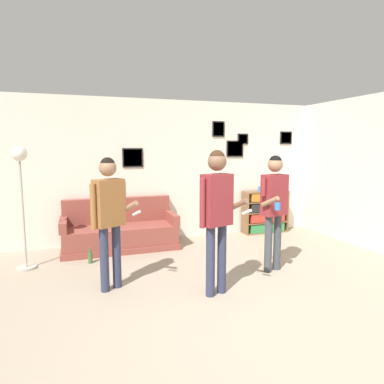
# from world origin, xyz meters

# --- Properties ---
(ground_plane) EXTENTS (20.00, 20.00, 0.00)m
(ground_plane) POSITION_xyz_m (0.00, 0.00, 0.00)
(ground_plane) COLOR gray
(wall_back) EXTENTS (8.55, 0.08, 2.70)m
(wall_back) POSITION_xyz_m (0.01, 3.85, 1.35)
(wall_back) COLOR silver
(wall_back) RESTS_ON ground_plane
(wall_right) EXTENTS (0.06, 6.22, 2.70)m
(wall_right) POSITION_xyz_m (3.10, 1.91, 1.35)
(wall_right) COLOR silver
(wall_right) RESTS_ON ground_plane
(couch) EXTENTS (2.00, 0.80, 0.88)m
(couch) POSITION_xyz_m (-1.05, 3.43, 0.29)
(couch) COLOR brown
(couch) RESTS_ON ground_plane
(bookshelf) EXTENTS (0.98, 0.30, 0.89)m
(bookshelf) POSITION_xyz_m (2.01, 3.63, 0.44)
(bookshelf) COLOR brown
(bookshelf) RESTS_ON ground_plane
(floor_lamp) EXTENTS (0.28, 0.28, 1.82)m
(floor_lamp) POSITION_xyz_m (-2.51, 2.83, 1.34)
(floor_lamp) COLOR #ADA89E
(floor_lamp) RESTS_ON ground_plane
(person_player_foreground_left) EXTENTS (0.59, 0.39, 1.68)m
(person_player_foreground_left) POSITION_xyz_m (-1.38, 1.66, 1.03)
(person_player_foreground_left) COLOR #2D334C
(person_player_foreground_left) RESTS_ON ground_plane
(person_player_foreground_center) EXTENTS (0.57, 0.43, 1.77)m
(person_player_foreground_center) POSITION_xyz_m (-0.17, 1.09, 1.10)
(person_player_foreground_center) COLOR #2D334C
(person_player_foreground_center) RESTS_ON ground_plane
(person_watcher_holding_cup) EXTENTS (0.49, 0.49, 1.69)m
(person_watcher_holding_cup) POSITION_xyz_m (0.93, 1.58, 1.04)
(person_watcher_holding_cup) COLOR #3D4247
(person_watcher_holding_cup) RESTS_ON ground_plane
(bottle_on_floor) EXTENTS (0.07, 0.07, 0.25)m
(bottle_on_floor) POSITION_xyz_m (-1.59, 2.78, 0.10)
(bottle_on_floor) COLOR #3D6638
(bottle_on_floor) RESTS_ON ground_plane
(drinking_cup) EXTENTS (0.07, 0.07, 0.10)m
(drinking_cup) POSITION_xyz_m (1.87, 3.63, 0.94)
(drinking_cup) COLOR blue
(drinking_cup) RESTS_ON bookshelf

